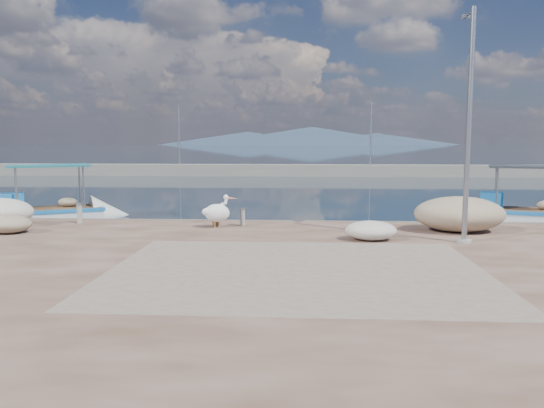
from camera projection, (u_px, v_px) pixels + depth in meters
The scene contains 15 objects.
ground at pixel (264, 262), 15.85m from camera, with size 1400.00×1400.00×0.00m, color #162635.
quay at pixel (240, 321), 9.87m from camera, with size 44.00×22.00×0.50m, color #4E3321.
quay_patch at pixel (296, 270), 12.76m from camera, with size 9.00×7.00×0.01m, color gray.
breakwater at pixel (293, 170), 55.43m from camera, with size 120.00×2.20×7.50m.
mountains at pixel (307, 137), 658.83m from camera, with size 370.00×280.00×22.00m.
boat_left at pixel (50, 216), 23.94m from camera, with size 6.39×4.83×2.98m.
boat_right at pixel (526, 217), 23.54m from camera, with size 6.44×3.71×2.94m.
pelican at pixel (218, 212), 18.97m from camera, with size 1.26×0.73×1.20m.
lamp_post at pixel (468, 134), 15.89m from camera, with size 0.44×0.96×7.00m.
bollard_near at pixel (243, 216), 19.41m from camera, with size 0.22×0.22×0.68m.
bollard_far at pixel (79, 212), 20.08m from camera, with size 0.26×0.26×0.78m.
potted_plant at pixel (217, 219), 19.40m from camera, with size 0.47×0.40×0.52m, color #33722D.
net_pile_b at pixel (8, 224), 17.92m from camera, with size 1.58×1.23×0.61m, color #C4B091.
net_pile_d at pixel (371, 230), 16.64m from camera, with size 1.62×1.22×0.61m, color silver.
net_pile_c at pixel (459, 214), 18.21m from camera, with size 3.08×2.20×1.21m, color #C4B091.
Camera 1 is at (1.17, -15.50, 3.58)m, focal length 35.00 mm.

